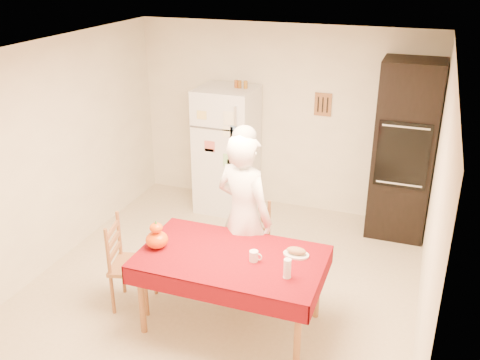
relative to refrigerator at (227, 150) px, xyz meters
The scene contains 17 objects.
floor 2.16m from the refrigerator, 70.93° to the right, with size 4.50×4.50×0.00m, color tan.
room_shell 2.13m from the refrigerator, 70.89° to the right, with size 4.02×4.52×2.51m.
refrigerator is the anchor object (origin of this frame).
oven_cabinet 2.29m from the refrigerator, ahead, with size 0.70×0.62×2.20m.
dining_table 2.59m from the refrigerator, 68.05° to the right, with size 1.70×1.00×0.76m.
chair_far 1.93m from the refrigerator, 61.65° to the right, with size 0.46×0.44×0.95m.
chair_left 2.47m from the refrigerator, 93.17° to the right, with size 0.49×0.51×0.95m.
seated_woman 2.06m from the refrigerator, 64.10° to the right, with size 0.65×0.43×1.78m, color white.
coffee_mug 2.69m from the refrigerator, 63.75° to the right, with size 0.08×0.08×0.10m, color white.
pumpkin_lower 2.50m from the refrigerator, 84.03° to the right, with size 0.21×0.21×0.16m, color #CB3F04.
pumpkin_upper 2.51m from the refrigerator, 84.03° to the right, with size 0.12×0.12×0.09m, color #D84A05.
wine_glass 2.99m from the refrigerator, 59.01° to the right, with size 0.07×0.07×0.18m, color white.
bread_plate 2.67m from the refrigerator, 55.18° to the right, with size 0.24×0.24×0.02m, color white.
bread_loaf 2.67m from the refrigerator, 55.18° to the right, with size 0.18×0.10×0.06m, color #9F7B4E.
spice_jar_left 0.91m from the refrigerator, 23.07° to the left, with size 0.05×0.05×0.10m, color #984D1B.
spice_jar_mid 0.92m from the refrigerator, 17.03° to the left, with size 0.05×0.05×0.10m, color brown.
spice_jar_right 0.93m from the refrigerator, 11.57° to the left, with size 0.05×0.05×0.10m, color #9A641C.
Camera 1 is at (1.83, -4.46, 3.33)m, focal length 40.00 mm.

